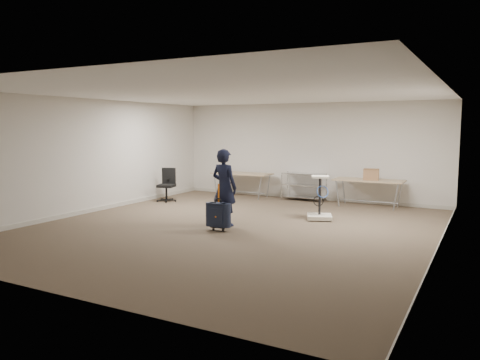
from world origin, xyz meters
The scene contains 10 objects.
ground centered at (0.00, 0.00, 0.00)m, with size 9.00×9.00×0.00m, color #49392C.
room_shell centered at (0.00, 1.38, 0.05)m, with size 8.00×9.00×9.00m.
folding_table_left centered at (-1.90, 3.95, 0.68)m, with size 1.80×0.75×0.73m.
folding_table_right centered at (1.90, 3.95, 0.68)m, with size 1.80×0.75×0.73m.
wire_shelf centered at (0.00, 4.20, 0.44)m, with size 1.22×0.47×0.80m.
person centered at (-0.29, 0.13, 0.83)m, with size 0.60×0.39×1.65m, color black.
suitcase centered at (-0.13, -0.40, 0.33)m, with size 0.37×0.23×0.97m.
office_chair centered at (-3.39, 2.20, 0.29)m, with size 0.57×0.57×0.94m.
equipment_cart centered at (1.31, 1.70, 0.26)m, with size 0.71×0.71×1.01m.
cardboard_box centered at (1.96, 3.91, 0.88)m, with size 0.39×0.29×0.29m, color #A5894C.
Camera 1 is at (4.69, -8.45, 2.11)m, focal length 35.00 mm.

